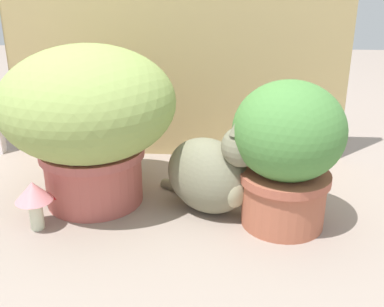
{
  "coord_description": "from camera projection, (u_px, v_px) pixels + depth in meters",
  "views": [
    {
      "loc": [
        0.17,
        -1.14,
        0.67
      ],
      "look_at": [
        0.08,
        0.06,
        0.18
      ],
      "focal_mm": 43.69,
      "sensor_mm": 36.0,
      "label": 1
    }
  ],
  "objects": [
    {
      "name": "grass_planter",
      "position": [
        89.0,
        115.0,
        1.33
      ],
      "size": [
        0.5,
        0.5,
        0.47
      ],
      "color": "#BA5B52",
      "rests_on": "ground"
    },
    {
      "name": "cardboard_backdrop",
      "position": [
        174.0,
        41.0,
        1.63
      ],
      "size": [
        1.22,
        0.03,
        0.85
      ],
      "primitive_type": "cube",
      "color": "tan",
      "rests_on": "ground"
    },
    {
      "name": "leafy_planter",
      "position": [
        287.0,
        150.0,
        1.22
      ],
      "size": [
        0.29,
        0.29,
        0.4
      ],
      "color": "#AE5E45",
      "rests_on": "ground"
    },
    {
      "name": "mushroom_ornament_red",
      "position": [
        61.0,
        190.0,
        1.34
      ],
      "size": [
        0.09,
        0.09,
        0.1
      ],
      "color": "silver",
      "rests_on": "ground"
    },
    {
      "name": "cat",
      "position": [
        212.0,
        173.0,
        1.32
      ],
      "size": [
        0.33,
        0.31,
        0.32
      ],
      "color": "#76745C",
      "rests_on": "ground"
    },
    {
      "name": "ground_plane",
      "position": [
        162.0,
        220.0,
        1.32
      ],
      "size": [
        6.0,
        6.0,
        0.0
      ],
      "primitive_type": "plane",
      "color": "gray"
    },
    {
      "name": "mushroom_ornament_pink",
      "position": [
        34.0,
        196.0,
        1.24
      ],
      "size": [
        0.1,
        0.1,
        0.14
      ],
      "color": "silver",
      "rests_on": "ground"
    }
  ]
}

